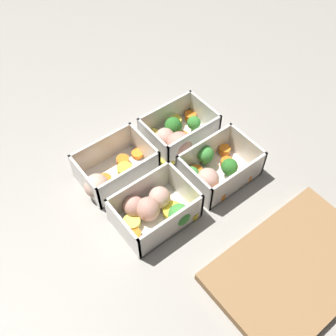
% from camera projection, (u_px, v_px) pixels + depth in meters
% --- Properties ---
extents(ground_plane, '(4.00, 4.00, 0.00)m').
position_uv_depth(ground_plane, '(168.00, 175.00, 0.77)').
color(ground_plane, gray).
extents(container_near_left, '(0.15, 0.12, 0.06)m').
position_uv_depth(container_near_left, '(177.00, 134.00, 0.81)').
color(container_near_left, silver).
rests_on(container_near_left, ground_plane).
extents(container_near_right, '(0.16, 0.11, 0.06)m').
position_uv_depth(container_near_right, '(112.00, 173.00, 0.75)').
color(container_near_right, silver).
rests_on(container_near_right, ground_plane).
extents(container_far_left, '(0.14, 0.11, 0.06)m').
position_uv_depth(container_far_left, '(216.00, 169.00, 0.75)').
color(container_far_left, silver).
rests_on(container_far_left, ground_plane).
extents(container_far_right, '(0.14, 0.11, 0.06)m').
position_uv_depth(container_far_right, '(155.00, 209.00, 0.70)').
color(container_far_right, silver).
rests_on(container_far_right, ground_plane).
extents(cutting_board, '(0.28, 0.18, 0.02)m').
position_uv_depth(cutting_board, '(295.00, 268.00, 0.64)').
color(cutting_board, olive).
rests_on(cutting_board, ground_plane).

